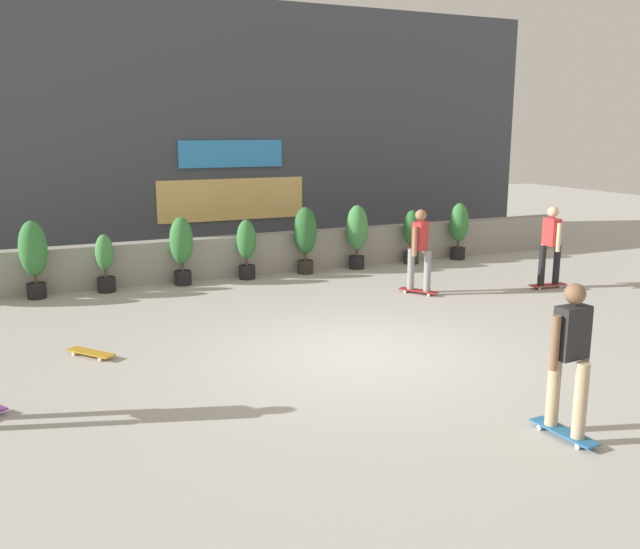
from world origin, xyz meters
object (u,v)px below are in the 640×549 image
Objects in this scene: potted_plant_5 at (305,235)px; potted_plant_2 at (105,262)px; potted_plant_8 at (459,227)px; skater_far_right at (551,243)px; skateboard_near_camera at (91,353)px; potted_plant_3 at (181,246)px; potted_plant_4 at (246,246)px; potted_plant_1 at (33,253)px; potted_plant_7 at (412,234)px; skater_by_wall_right at (570,354)px; potted_plant_6 at (357,232)px; skater_mid_plaza at (420,248)px.

potted_plant_2 is at bearing 180.00° from potted_plant_5.
skater_far_right reaches higher than potted_plant_8.
potted_plant_3 is at bearing 60.67° from skateboard_near_camera.
potted_plant_5 reaches higher than skateboard_near_camera.
potted_plant_4 is at bearing 0.00° from potted_plant_3.
potted_plant_1 is at bearing -180.00° from potted_plant_2.
potted_plant_2 is 8.58m from potted_plant_8.
potted_plant_8 is (8.57, 0.00, 0.20)m from potted_plant_2.
potted_plant_4 is at bearing 180.00° from potted_plant_8.
potted_plant_5 is 2.82m from potted_plant_7.
potted_plant_3 is 1.43m from potted_plant_4.
skater_by_wall_right reaches higher than potted_plant_2.
skater_by_wall_right is at bearing -60.86° from potted_plant_1.
potted_plant_1 is 1.00× the size of potted_plant_5.
potted_plant_4 reaches higher than skateboard_near_camera.
skater_far_right reaches higher than potted_plant_6.
potted_plant_4 is 0.77× the size of skater_by_wall_right.
potted_plant_8 is at bearing 0.00° from potted_plant_5.
potted_plant_8 reaches higher than potted_plant_4.
potted_plant_3 is 7.65m from skater_far_right.
skater_far_right is 2.25× the size of skateboard_near_camera.
potted_plant_6 is 2.88m from potted_plant_8.
skater_mid_plaza is (-2.89, -2.73, 0.12)m from potted_plant_8.
skater_mid_plaza reaches higher than potted_plant_2.
skater_mid_plaza is at bearing 166.41° from skater_far_right.
potted_plant_3 is at bearing 103.17° from skater_by_wall_right.
potted_plant_1 is 4.29m from potted_plant_4.
skateboard_near_camera is at bearing -141.54° from potted_plant_5.
skateboard_near_camera is (-9.29, -4.05, -0.76)m from potted_plant_8.
skater_mid_plaza is at bearing -136.63° from potted_plant_8.
potted_plant_5 reaches higher than potted_plant_7.
potted_plant_4 is 1.00× the size of potted_plant_7.
skater_by_wall_right reaches higher than potted_plant_5.
potted_plant_4 is at bearing 0.00° from potted_plant_2.
potted_plant_3 is 0.85× the size of skater_mid_plaza.
skater_mid_plaza is (4.13, -2.73, 0.11)m from potted_plant_3.
potted_plant_3 is at bearing 0.00° from potted_plant_1.
potted_plant_6 reaches higher than skateboard_near_camera.
skater_by_wall_right is (-2.06, -8.86, 0.07)m from potted_plant_6.
skater_by_wall_right is (4.94, -8.86, 0.05)m from potted_plant_1.
skateboard_near_camera is at bearing 132.07° from skater_by_wall_right.
potted_plant_5 is at bearing 38.46° from skateboard_near_camera.
skater_far_right is at bearing -13.59° from skater_mid_plaza.
skater_mid_plaza is at bearing -64.41° from potted_plant_5.
potted_plant_5 is 0.90× the size of skater_far_right.
potted_plant_8 is at bearing 0.00° from potted_plant_7.
potted_plant_6 is at bearing -180.00° from potted_plant_8.
potted_plant_7 is at bearing 0.00° from potted_plant_5.
potted_plant_6 is 1.51m from potted_plant_7.
skater_far_right is (-0.16, -3.39, 0.12)m from potted_plant_8.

